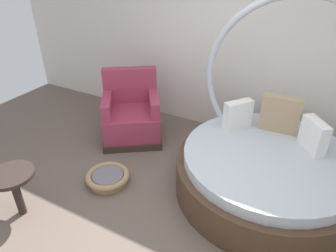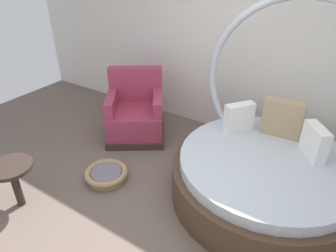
% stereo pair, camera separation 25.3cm
% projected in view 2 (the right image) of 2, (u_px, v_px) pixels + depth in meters
% --- Properties ---
extents(ground_plane, '(8.00, 8.00, 0.02)m').
position_uv_depth(ground_plane, '(168.00, 226.00, 3.04)').
color(ground_plane, '#66564C').
extents(back_wall, '(8.00, 0.12, 3.00)m').
position_uv_depth(back_wall, '(260.00, 31.00, 3.80)').
color(back_wall, silver).
rests_on(back_wall, ground_plane).
extents(round_daybed, '(1.98, 1.98, 2.06)m').
position_uv_depth(round_daybed, '(268.00, 165.00, 3.27)').
color(round_daybed, '#473323').
rests_on(round_daybed, ground_plane).
extents(red_armchair, '(1.11, 1.11, 0.94)m').
position_uv_depth(red_armchair, '(136.00, 114.00, 4.38)').
color(red_armchair, '#38281E').
rests_on(red_armchair, ground_plane).
extents(pet_basket, '(0.51, 0.51, 0.13)m').
position_uv_depth(pet_basket, '(106.00, 174.00, 3.61)').
color(pet_basket, '#9E7F56').
rests_on(pet_basket, ground_plane).
extents(side_table, '(0.44, 0.44, 0.52)m').
position_uv_depth(side_table, '(12.00, 173.00, 3.08)').
color(side_table, '#2D231E').
rests_on(side_table, ground_plane).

